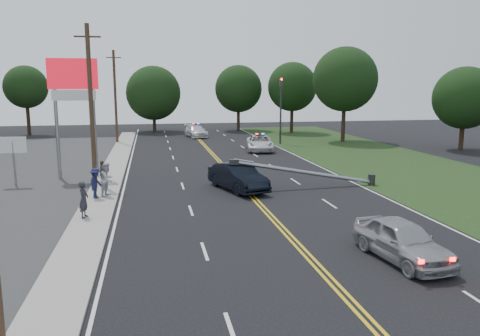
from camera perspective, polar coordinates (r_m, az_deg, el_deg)
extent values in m
plane|color=black|center=(20.69, 5.32, -7.54)|extent=(120.00, 120.00, 0.00)
cube|color=gray|center=(29.71, -16.10, -2.37)|extent=(1.80, 70.00, 0.12)
cube|color=black|center=(35.21, 22.15, -0.92)|extent=(12.00, 80.00, 0.01)
cube|color=gold|center=(30.11, 0.03, -1.91)|extent=(0.36, 80.00, 0.00)
cylinder|color=gray|center=(33.60, -21.42, 4.66)|extent=(0.24, 0.24, 7.00)
cylinder|color=gray|center=(33.25, -17.34, 4.85)|extent=(0.24, 0.24, 7.00)
cube|color=#B30B1A|center=(33.31, -19.74, 10.76)|extent=(3.20, 0.35, 2.00)
cube|color=white|center=(33.30, -19.60, 8.36)|extent=(2.80, 0.30, 0.70)
cylinder|color=gray|center=(32.42, -25.80, 0.44)|extent=(0.14, 0.14, 2.80)
cube|color=white|center=(32.26, -25.97, 2.54)|extent=(1.60, 0.12, 1.00)
cylinder|color=#2D2D30|center=(50.93, 4.98, 6.89)|extent=(0.20, 0.20, 7.00)
cube|color=#2D2D30|center=(50.86, 5.04, 10.38)|extent=(0.28, 0.28, 0.90)
sphere|color=#FF0C07|center=(50.71, 5.09, 10.72)|extent=(0.22, 0.22, 0.22)
cylinder|color=#2D2D30|center=(30.77, 15.75, -1.38)|extent=(0.44, 0.44, 0.70)
cylinder|color=gray|center=(28.95, 7.93, -0.53)|extent=(8.90, 0.24, 1.80)
cube|color=#2D2D30|center=(27.72, -0.74, 0.74)|extent=(0.55, 0.32, 0.30)
cylinder|color=#382619|center=(31.17, -17.70, 7.28)|extent=(0.28, 0.28, 10.00)
cube|color=#382619|center=(31.28, -18.12, 14.98)|extent=(1.60, 0.10, 0.10)
cylinder|color=#382619|center=(53.07, -14.95, 8.34)|extent=(0.28, 0.28, 10.00)
cube|color=#382619|center=(53.14, -15.16, 12.87)|extent=(1.60, 0.10, 0.10)
cylinder|color=black|center=(65.18, -24.38, 5.19)|extent=(0.44, 0.44, 3.53)
sphere|color=black|center=(65.03, -24.65, 8.97)|extent=(5.32, 5.32, 5.32)
cylinder|color=black|center=(65.42, -10.40, 5.71)|extent=(0.44, 0.44, 3.04)
sphere|color=black|center=(65.26, -10.51, 8.97)|extent=(7.32, 7.32, 7.32)
cylinder|color=black|center=(66.29, -0.20, 6.07)|extent=(0.44, 0.44, 3.37)
sphere|color=black|center=(66.14, -0.20, 9.63)|extent=(6.55, 6.55, 6.55)
cylinder|color=black|center=(63.43, 6.32, 5.91)|extent=(0.44, 0.44, 3.54)
sphere|color=black|center=(63.28, 6.39, 9.82)|extent=(6.49, 6.49, 6.49)
cylinder|color=black|center=(53.98, 12.48, 5.29)|extent=(0.44, 0.44, 4.02)
sphere|color=black|center=(53.82, 12.68, 10.51)|extent=(7.12, 7.12, 7.12)
cylinder|color=black|center=(50.54, 25.41, 3.64)|extent=(0.44, 0.44, 2.95)
sphere|color=black|center=(50.33, 25.71, 7.72)|extent=(5.97, 5.97, 5.97)
imported|color=black|center=(28.13, -0.27, -1.09)|extent=(3.19, 5.22, 1.63)
imported|color=#9C9EA4|center=(17.95, 19.16, -8.32)|extent=(2.31, 4.57, 1.49)
imported|color=silver|center=(45.39, 2.44, 3.06)|extent=(3.38, 5.71, 1.49)
imported|color=silver|center=(57.76, -5.39, 4.49)|extent=(2.79, 5.27, 1.46)
imported|color=#28272F|center=(23.07, -18.51, -3.66)|extent=(0.53, 0.70, 1.72)
imported|color=#B1B2B6|center=(27.15, -15.88, -1.34)|extent=(1.03, 1.13, 1.89)
imported|color=#1B1E43|center=(26.83, -17.17, -1.76)|extent=(0.94, 1.23, 1.68)
imported|color=#5E524B|center=(30.09, -16.42, -0.61)|extent=(0.59, 0.97, 1.55)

